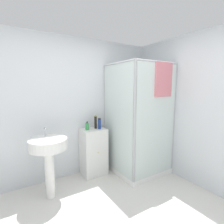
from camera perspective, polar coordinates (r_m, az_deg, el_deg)
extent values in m
cube|color=silver|center=(3.22, -14.06, 1.10)|extent=(6.40, 0.06, 2.50)
cube|color=silver|center=(3.03, 31.04, -0.29)|extent=(0.06, 6.40, 2.50)
cube|color=white|center=(3.70, 8.09, -17.31)|extent=(0.96, 0.96, 0.09)
cylinder|color=#B2B2B7|center=(4.04, 9.15, -0.53)|extent=(0.04, 0.04, 2.06)
cylinder|color=#B2B2B7|center=(3.51, -2.23, -1.76)|extent=(0.04, 0.04, 2.06)
cylinder|color=#B2B2B7|center=(3.41, 19.38, -2.50)|extent=(0.04, 0.04, 2.06)
cylinder|color=#B2B2B7|center=(2.76, 7.36, -4.55)|extent=(0.04, 0.04, 2.06)
cylinder|color=#B2B2B7|center=(3.04, 14.70, 15.60)|extent=(0.92, 0.04, 0.04)
cylinder|color=#B2B2B7|center=(3.72, 4.02, 14.42)|extent=(0.92, 0.04, 0.04)
cylinder|color=#B2B2B7|center=(3.09, 2.08, 15.72)|extent=(0.04, 0.92, 0.04)
cylinder|color=#B2B2B7|center=(3.68, 14.39, 14.27)|extent=(0.04, 0.92, 0.04)
cube|color=silver|center=(3.06, 14.19, -2.98)|extent=(0.88, 0.01, 1.93)
cube|color=silver|center=(3.11, 1.81, -2.53)|extent=(0.01, 0.88, 1.93)
cylinder|color=#B7BABF|center=(3.88, 7.24, -3.36)|extent=(0.02, 0.02, 1.54)
cylinder|color=#B7BABF|center=(3.76, 7.95, 8.41)|extent=(0.07, 0.07, 0.04)
cube|color=#D1757F|center=(3.08, 16.52, 10.12)|extent=(0.38, 0.03, 0.57)
cube|color=silver|center=(3.36, -6.07, -12.74)|extent=(0.44, 0.36, 0.87)
sphere|color=gold|center=(3.19, -4.55, -13.07)|extent=(0.02, 0.02, 0.02)
cylinder|color=white|center=(2.87, -19.64, -18.37)|extent=(0.14, 0.14, 0.75)
cylinder|color=white|center=(2.70, -20.10, -9.80)|extent=(0.53, 0.53, 0.15)
cylinder|color=#B7BABF|center=(2.84, -21.05, -6.04)|extent=(0.02, 0.02, 0.13)
cube|color=#B7BABF|center=(2.80, -20.96, -5.10)|extent=(0.02, 0.07, 0.02)
cylinder|color=green|center=(3.16, -8.13, -4.72)|extent=(0.06, 0.06, 0.12)
cylinder|color=black|center=(3.14, -8.15, -3.45)|extent=(0.02, 0.02, 0.02)
cube|color=black|center=(3.13, -8.04, -3.21)|extent=(0.02, 0.03, 0.01)
cylinder|color=black|center=(3.24, -5.37, -3.41)|extent=(0.05, 0.05, 0.23)
cylinder|color=gold|center=(3.22, -5.40, -1.23)|extent=(0.04, 0.04, 0.02)
cylinder|color=navy|center=(3.21, -4.10, -3.97)|extent=(0.06, 0.06, 0.17)
cylinder|color=black|center=(3.19, -4.12, -2.23)|extent=(0.05, 0.05, 0.02)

